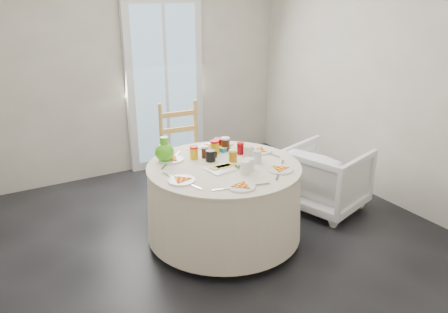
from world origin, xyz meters
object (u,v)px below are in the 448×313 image
table (224,201)px  green_pitcher (164,145)px  wooden_chair (185,156)px  armchair (327,173)px

table → green_pitcher: bearing=139.3°
wooden_chair → green_pitcher: bearing=-122.6°
wooden_chair → armchair: bearing=-35.9°
table → armchair: armchair is taller
table → green_pitcher: green_pitcher is taller
table → armchair: (1.21, -0.00, 0.02)m
table → armchair: bearing=-0.0°
wooden_chair → armchair: size_ratio=1.41×
wooden_chair → armchair: (1.12, -0.98, -0.08)m
armchair → green_pitcher: green_pitcher is taller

